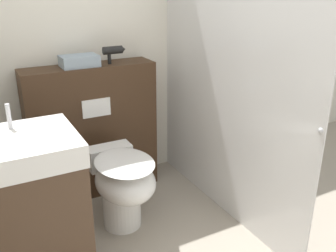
{
  "coord_description": "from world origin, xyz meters",
  "views": [
    {
      "loc": [
        -1.15,
        -1.12,
        1.68
      ],
      "look_at": [
        0.04,
        1.09,
        0.7
      ],
      "focal_mm": 40.0,
      "sensor_mm": 36.0,
      "label": 1
    }
  ],
  "objects": [
    {
      "name": "wall_back",
      "position": [
        0.0,
        1.85,
        1.25
      ],
      "size": [
        8.0,
        0.06,
        2.5
      ],
      "color": "silver",
      "rests_on": "ground_plane"
    },
    {
      "name": "partition_panel",
      "position": [
        -0.35,
        1.65,
        0.54
      ],
      "size": [
        1.02,
        0.28,
        1.08
      ],
      "color": "#3D2819",
      "rests_on": "ground_plane"
    },
    {
      "name": "shower_glass",
      "position": [
        0.43,
        0.95,
        0.98
      ],
      "size": [
        0.04,
        1.75,
        1.96
      ],
      "color": "silver",
      "rests_on": "ground_plane"
    },
    {
      "name": "toilet",
      "position": [
        -0.35,
        1.04,
        0.35
      ],
      "size": [
        0.4,
        0.63,
        0.56
      ],
      "color": "white",
      "rests_on": "ground_plane"
    },
    {
      "name": "sink_vanity",
      "position": [
        -1.01,
        0.78,
        0.47
      ],
      "size": [
        0.61,
        0.53,
        1.07
      ],
      "color": "#473323",
      "rests_on": "ground_plane"
    },
    {
      "name": "hair_drier",
      "position": [
        -0.15,
        1.62,
        1.18
      ],
      "size": [
        0.18,
        0.06,
        0.13
      ],
      "color": "black",
      "rests_on": "partition_panel"
    },
    {
      "name": "folded_towel",
      "position": [
        -0.42,
        1.64,
        1.12
      ],
      "size": [
        0.28,
        0.19,
        0.08
      ],
      "color": "#8C9EAD",
      "rests_on": "partition_panel"
    }
  ]
}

